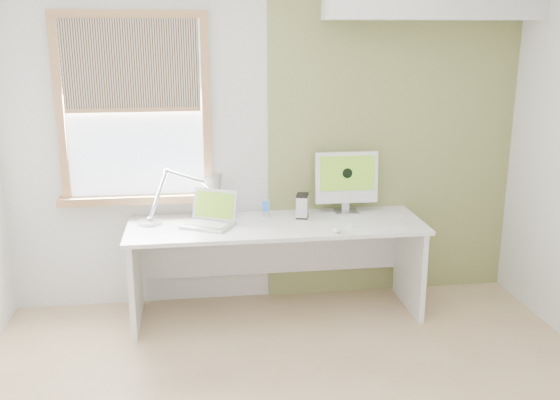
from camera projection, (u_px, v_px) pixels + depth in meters
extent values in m
cube|color=silver|center=(268.00, 139.00, 4.83)|extent=(4.00, 0.02, 2.60)
cube|color=silver|center=(441.00, 387.00, 1.46)|extent=(4.00, 0.02, 2.60)
cube|color=olive|center=(393.00, 137.00, 4.94)|extent=(2.00, 0.02, 2.60)
cube|color=#9F6F43|center=(60.00, 111.00, 4.52)|extent=(0.06, 0.06, 1.42)
cube|color=#9F6F43|center=(206.00, 108.00, 4.66)|extent=(0.06, 0.06, 1.42)
cube|color=#9F6F43|center=(128.00, 14.00, 4.42)|extent=(1.00, 0.06, 0.06)
cube|color=#9F6F43|center=(139.00, 199.00, 4.75)|extent=(1.20, 0.14, 0.06)
cube|color=#D1E2F9|center=(134.00, 109.00, 4.61)|extent=(1.00, 0.01, 1.30)
cube|color=beige|center=(131.00, 65.00, 4.48)|extent=(0.98, 0.02, 0.65)
cube|color=#9F6F43|center=(134.00, 110.00, 4.57)|extent=(0.98, 0.03, 0.03)
cube|color=white|center=(276.00, 225.00, 4.62)|extent=(2.20, 0.70, 0.03)
cube|color=white|center=(136.00, 278.00, 4.58)|extent=(0.04, 0.64, 0.70)
cube|color=white|center=(410.00, 264.00, 4.85)|extent=(0.04, 0.64, 0.70)
cube|color=white|center=(271.00, 245.00, 5.00)|extent=(2.08, 0.02, 0.48)
cylinder|color=silver|center=(150.00, 222.00, 4.61)|extent=(0.21, 0.21, 0.02)
sphere|color=silver|center=(150.00, 220.00, 4.60)|extent=(0.06, 0.06, 0.05)
cylinder|color=silver|center=(158.00, 196.00, 4.58)|extent=(0.17, 0.07, 0.37)
sphere|color=silver|center=(167.00, 171.00, 4.56)|extent=(0.05, 0.05, 0.04)
cylinder|color=silver|center=(189.00, 178.00, 4.62)|extent=(0.33, 0.07, 0.14)
sphere|color=silver|center=(211.00, 184.00, 4.68)|extent=(0.05, 0.05, 0.04)
cone|color=silver|center=(215.00, 187.00, 4.70)|extent=(0.29, 0.30, 0.22)
cube|color=silver|center=(208.00, 225.00, 4.54)|extent=(0.43, 0.38, 0.02)
cube|color=#B2B5B7|center=(208.00, 224.00, 4.54)|extent=(0.33, 0.27, 0.00)
cube|color=silver|center=(215.00, 205.00, 4.62)|extent=(0.34, 0.23, 0.23)
cube|color=#517919|center=(214.00, 205.00, 4.61)|extent=(0.30, 0.19, 0.19)
cylinder|color=silver|center=(265.00, 215.00, 4.80)|extent=(0.07, 0.07, 0.02)
cube|color=silver|center=(265.00, 206.00, 4.78)|extent=(0.06, 0.01, 0.11)
cube|color=#194C99|center=(265.00, 207.00, 4.77)|extent=(0.05, 0.00, 0.08)
cube|color=silver|center=(302.00, 206.00, 4.75)|extent=(0.12, 0.16, 0.18)
cube|color=black|center=(302.00, 195.00, 4.73)|extent=(0.12, 0.16, 0.01)
cube|color=black|center=(302.00, 216.00, 4.77)|extent=(0.12, 0.16, 0.01)
cube|color=silver|center=(346.00, 212.00, 4.89)|extent=(0.18, 0.16, 0.01)
cube|color=silver|center=(345.00, 200.00, 4.90)|extent=(0.06, 0.02, 0.16)
cube|color=white|center=(346.00, 177.00, 4.84)|extent=(0.49, 0.09, 0.40)
cube|color=#517919|center=(347.00, 173.00, 4.80)|extent=(0.43, 0.04, 0.27)
cylinder|color=black|center=(347.00, 173.00, 4.80)|extent=(0.08, 0.01, 0.08)
cube|color=white|center=(378.00, 224.00, 4.57)|extent=(0.42, 0.13, 0.02)
cube|color=white|center=(378.00, 223.00, 4.56)|extent=(0.39, 0.10, 0.00)
ellipsoid|color=white|center=(336.00, 230.00, 4.42)|extent=(0.06, 0.10, 0.03)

